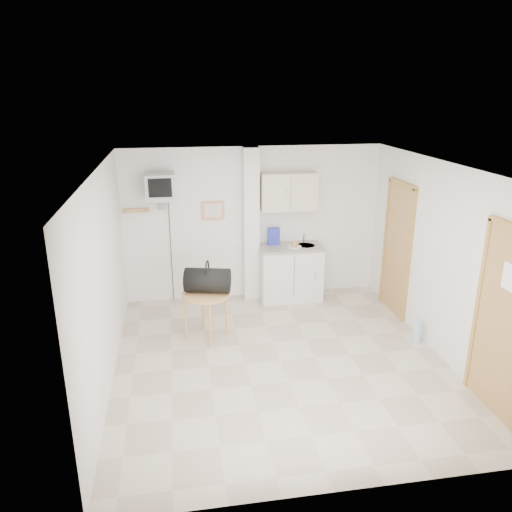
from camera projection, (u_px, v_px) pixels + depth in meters
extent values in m
plane|color=beige|center=(281.00, 361.00, 6.47)|extent=(4.50, 4.50, 0.00)
cube|color=white|center=(253.00, 224.00, 8.17)|extent=(4.20, 0.04, 2.50)
cube|color=white|center=(342.00, 367.00, 3.97)|extent=(4.20, 0.04, 2.50)
cube|color=white|center=(104.00, 281.00, 5.74)|extent=(0.04, 4.50, 2.50)
cube|color=white|center=(442.00, 261.00, 6.39)|extent=(0.04, 4.50, 2.50)
cube|color=white|center=(284.00, 168.00, 5.67)|extent=(4.20, 4.50, 0.04)
cube|color=white|center=(251.00, 225.00, 8.06)|extent=(0.25, 0.22, 2.50)
cube|color=tan|center=(213.00, 210.00, 7.97)|extent=(0.36, 0.03, 0.30)
cube|color=silver|center=(213.00, 211.00, 7.96)|extent=(0.28, 0.01, 0.22)
cube|color=#B1814C|center=(136.00, 210.00, 7.76)|extent=(0.40, 0.05, 0.06)
cube|color=white|center=(234.00, 242.00, 8.21)|extent=(0.15, 0.02, 0.08)
cylinder|color=#B1814C|center=(126.00, 212.00, 7.69)|extent=(0.02, 0.08, 0.02)
cylinder|color=#B1814C|center=(146.00, 212.00, 7.73)|extent=(0.02, 0.08, 0.02)
cube|color=olive|center=(397.00, 250.00, 7.64)|extent=(0.04, 0.75, 2.00)
cube|color=olive|center=(397.00, 250.00, 7.64)|extent=(0.06, 0.87, 2.06)
cube|color=olive|center=(503.00, 325.00, 5.21)|extent=(0.04, 0.82, 2.02)
cube|color=olive|center=(503.00, 325.00, 5.21)|extent=(0.06, 0.94, 2.08)
cube|color=white|center=(510.00, 277.00, 5.03)|extent=(0.01, 0.20, 0.28)
cube|color=silver|center=(290.00, 274.00, 8.26)|extent=(1.00, 0.55, 0.88)
cube|color=gray|center=(291.00, 247.00, 8.12)|extent=(1.03, 0.58, 0.04)
cylinder|color=#B7B7BA|center=(306.00, 247.00, 8.16)|extent=(0.30, 0.30, 0.05)
cylinder|color=#B7B7BA|center=(304.00, 238.00, 8.25)|extent=(0.02, 0.02, 0.16)
cylinder|color=#B7B7BA|center=(305.00, 235.00, 8.17)|extent=(0.02, 0.13, 0.02)
cube|color=beige|center=(289.00, 191.00, 7.93)|extent=(0.90, 0.32, 0.60)
cube|color=#232BA3|center=(274.00, 236.00, 8.12)|extent=(0.19, 0.07, 0.29)
cylinder|color=white|center=(295.00, 247.00, 8.04)|extent=(0.22, 0.22, 0.01)
sphere|color=tan|center=(295.00, 244.00, 8.02)|extent=(0.11, 0.11, 0.11)
cube|color=slate|center=(161.00, 200.00, 7.64)|extent=(0.36, 0.32, 0.02)
cube|color=slate|center=(162.00, 203.00, 7.79)|extent=(0.10, 0.06, 0.20)
cube|color=#A7A7A9|center=(160.00, 187.00, 7.51)|extent=(0.44, 0.42, 0.40)
cube|color=black|center=(160.00, 188.00, 7.30)|extent=(0.34, 0.02, 0.28)
cylinder|color=black|center=(171.00, 250.00, 8.07)|extent=(0.01, 0.01, 1.73)
cylinder|color=#B1814C|center=(206.00, 294.00, 6.87)|extent=(0.66, 0.66, 0.03)
cylinder|color=#B1814C|center=(227.00, 314.00, 7.05)|extent=(0.04, 0.04, 0.65)
cylinder|color=#B1814C|center=(203.00, 308.00, 7.24)|extent=(0.04, 0.04, 0.65)
cylinder|color=#B1814C|center=(186.00, 319.00, 6.91)|extent=(0.04, 0.04, 0.65)
cylinder|color=#B1814C|center=(210.00, 326.00, 6.71)|extent=(0.04, 0.04, 0.65)
cylinder|color=black|center=(208.00, 280.00, 6.86)|extent=(0.68, 0.48, 0.34)
torus|color=black|center=(207.00, 269.00, 6.81)|extent=(0.08, 0.25, 0.26)
cylinder|color=#A0C3D5|center=(417.00, 332.00, 6.92)|extent=(0.11, 0.11, 0.30)
cylinder|color=#A0C3D5|center=(418.00, 320.00, 6.86)|extent=(0.03, 0.03, 0.04)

